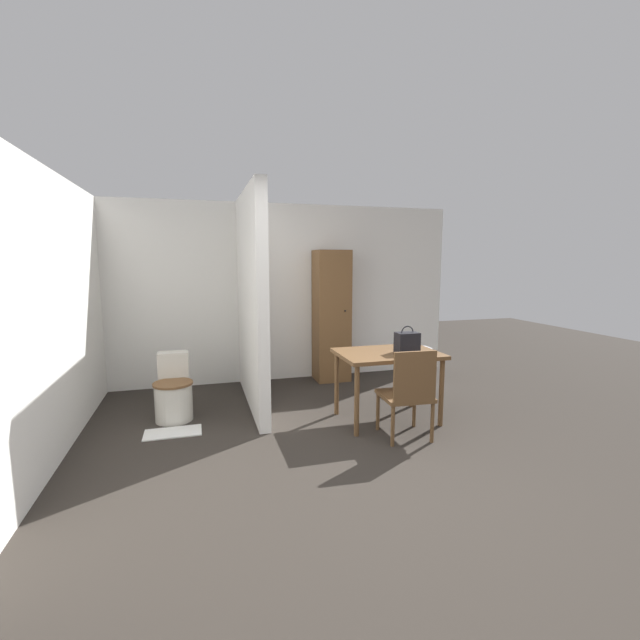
% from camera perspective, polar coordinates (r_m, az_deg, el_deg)
% --- Properties ---
extents(ground_plane, '(16.00, 16.00, 0.00)m').
position_cam_1_polar(ground_plane, '(3.29, 4.95, -23.56)').
color(ground_plane, '#2D2823').
extents(wall_back, '(5.40, 0.12, 2.50)m').
position_cam_1_polar(wall_back, '(6.15, -6.52, 3.58)').
color(wall_back, white).
rests_on(wall_back, ground_plane).
extents(wall_left, '(0.12, 4.38, 2.50)m').
position_cam_1_polar(wall_left, '(4.49, -31.96, 0.81)').
color(wall_left, white).
rests_on(wall_left, ground_plane).
extents(partition_wall, '(0.12, 1.94, 2.50)m').
position_cam_1_polar(partition_wall, '(5.08, -9.20, 2.60)').
color(partition_wall, white).
rests_on(partition_wall, ground_plane).
extents(dining_table, '(1.06, 0.74, 0.75)m').
position_cam_1_polar(dining_table, '(4.63, 9.02, -5.30)').
color(dining_table, brown).
rests_on(dining_table, ground_plane).
extents(wooden_chair, '(0.49, 0.49, 0.89)m').
position_cam_1_polar(wooden_chair, '(4.21, 11.70, -9.33)').
color(wooden_chair, brown).
rests_on(wooden_chair, ground_plane).
extents(toilet, '(0.42, 0.56, 0.70)m').
position_cam_1_polar(toilet, '(4.98, -18.93, -9.21)').
color(toilet, silver).
rests_on(toilet, ground_plane).
extents(handbag, '(0.24, 0.16, 0.29)m').
position_cam_1_polar(handbag, '(4.58, 11.54, -2.94)').
color(handbag, black).
rests_on(handbag, dining_table).
extents(wooden_cabinet, '(0.47, 0.44, 1.86)m').
position_cam_1_polar(wooden_cabinet, '(6.10, 1.53, 0.55)').
color(wooden_cabinet, brown).
rests_on(wooden_cabinet, ground_plane).
extents(bath_mat, '(0.55, 0.29, 0.01)m').
position_cam_1_polar(bath_mat, '(4.66, -19.02, -13.99)').
color(bath_mat, silver).
rests_on(bath_mat, ground_plane).
extents(space_heater, '(0.35, 0.22, 0.54)m').
position_cam_1_polar(space_heater, '(6.01, 12.84, -6.15)').
color(space_heater, '#BCBCC1').
rests_on(space_heater, ground_plane).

